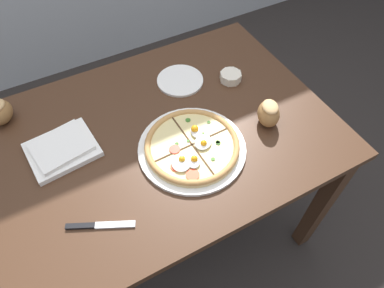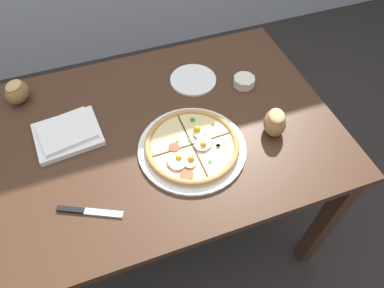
# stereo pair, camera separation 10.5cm
# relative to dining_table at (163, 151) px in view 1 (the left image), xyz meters

# --- Properties ---
(ground_plane) EXTENTS (12.00, 12.00, 0.00)m
(ground_plane) POSITION_rel_dining_table_xyz_m (0.00, 0.00, -0.67)
(ground_plane) COLOR #2D2826
(dining_table) EXTENTS (1.21, 0.87, 0.78)m
(dining_table) POSITION_rel_dining_table_xyz_m (0.00, 0.00, 0.00)
(dining_table) COLOR #422819
(dining_table) RESTS_ON ground_plane
(pizza) EXTENTS (0.36, 0.36, 0.06)m
(pizza) POSITION_rel_dining_table_xyz_m (0.06, -0.12, 0.13)
(pizza) COLOR white
(pizza) RESTS_ON dining_table
(ramekin_bowl) EXTENTS (0.09, 0.09, 0.04)m
(ramekin_bowl) POSITION_rel_dining_table_xyz_m (0.36, 0.11, 0.13)
(ramekin_bowl) COLOR silver
(ramekin_bowl) RESTS_ON dining_table
(napkin_folded) EXTENTS (0.23, 0.21, 0.04)m
(napkin_folded) POSITION_rel_dining_table_xyz_m (-0.33, 0.08, 0.13)
(napkin_folded) COLOR white
(napkin_folded) RESTS_ON dining_table
(bread_piece_near) EXTENTS (0.12, 0.12, 0.09)m
(bread_piece_near) POSITION_rel_dining_table_xyz_m (-0.47, 0.31, 0.16)
(bread_piece_near) COLOR olive
(bread_piece_near) RESTS_ON dining_table
(bread_piece_mid) EXTENTS (0.11, 0.12, 0.09)m
(bread_piece_mid) POSITION_rel_dining_table_xyz_m (0.36, -0.14, 0.16)
(bread_piece_mid) COLOR olive
(bread_piece_mid) RESTS_ON dining_table
(knife_main) EXTENTS (0.19, 0.10, 0.01)m
(knife_main) POSITION_rel_dining_table_xyz_m (-0.31, -0.24, 0.12)
(knife_main) COLOR silver
(knife_main) RESTS_ON dining_table
(side_saucer) EXTENTS (0.18, 0.18, 0.01)m
(side_saucer) POSITION_rel_dining_table_xyz_m (0.18, 0.20, 0.12)
(side_saucer) COLOR white
(side_saucer) RESTS_ON dining_table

